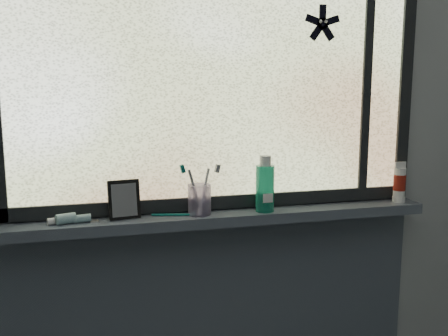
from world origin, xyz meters
TOP-DOWN VIEW (x-y plane):
  - wall_back at (0.00, 1.30)m, footprint 3.00×0.01m
  - windowsill at (0.00, 1.23)m, footprint 1.62×0.14m
  - window_pane at (0.00, 1.28)m, footprint 1.50×0.01m
  - frame_bottom at (0.00, 1.28)m, footprint 1.60×0.03m
  - frame_right at (0.78, 1.28)m, footprint 0.05×0.03m
  - frame_mullion at (0.60, 1.28)m, footprint 0.03×0.03m
  - starfish_sticker at (0.40, 1.27)m, footprint 0.15×0.02m
  - vanity_mirror at (-0.36, 1.24)m, footprint 0.12×0.07m
  - toothpaste_tube at (-0.54, 1.22)m, footprint 0.21×0.09m
  - toothbrush_cup at (-0.09, 1.23)m, footprint 0.09×0.09m
  - toothbrush_lying at (-0.19, 1.23)m, footprint 0.20×0.06m
  - mouthwash_bottle at (0.16, 1.21)m, footprint 0.09×0.09m
  - cream_tube at (0.74, 1.22)m, footprint 0.05×0.05m

SIDE VIEW (x-z plane):
  - windowsill at x=0.00m, z-range 0.98..1.02m
  - toothbrush_lying at x=-0.19m, z-range 1.02..1.03m
  - toothpaste_tube at x=-0.54m, z-range 1.02..1.06m
  - frame_bottom at x=0.00m, z-range 1.02..1.07m
  - toothbrush_cup at x=-0.09m, z-range 1.02..1.13m
  - vanity_mirror at x=-0.36m, z-range 1.02..1.16m
  - cream_tube at x=0.74m, z-range 1.05..1.17m
  - mouthwash_bottle at x=0.16m, z-range 1.04..1.21m
  - wall_back at x=0.00m, z-range 0.00..2.50m
  - frame_right at x=0.78m, z-range 0.98..2.08m
  - window_pane at x=0.00m, z-range 1.03..2.03m
  - frame_mullion at x=0.60m, z-range 1.03..2.03m
  - starfish_sticker at x=0.40m, z-range 1.65..1.79m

